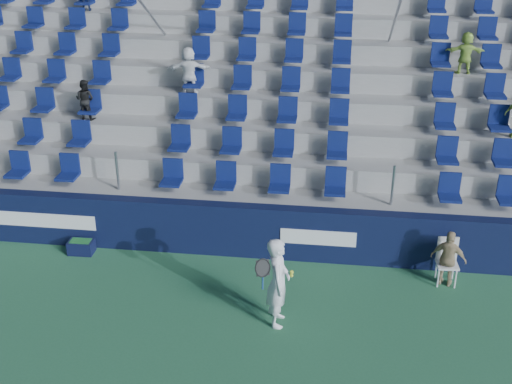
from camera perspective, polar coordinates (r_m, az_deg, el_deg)
ground at (r=11.63m, az=-2.84°, el=-13.48°), size 70.00×70.00×0.00m
sponsor_wall at (r=13.89m, az=-0.62°, el=-3.45°), size 24.00×0.32×1.20m
grandstand at (r=17.99m, az=1.62°, el=8.65°), size 24.00×8.17×6.63m
tennis_player at (r=11.65m, az=1.97°, el=-8.01°), size 0.69×0.67×1.76m
line_judge_chair at (r=13.59m, az=16.62°, el=-5.58°), size 0.44×0.45×0.96m
line_judge at (r=13.43m, az=16.74°, el=-5.70°), size 0.76×0.51×1.21m
ball_bin at (r=14.69m, az=-15.28°, el=-4.67°), size 0.55×0.37×0.31m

